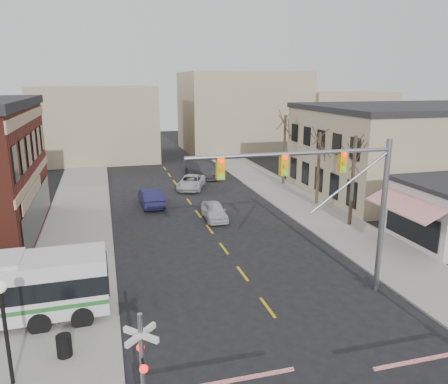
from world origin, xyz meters
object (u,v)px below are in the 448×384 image
Objects in this scene: street_lamp at (3,311)px; pedestrian_near at (54,304)px; pedestrian_far at (64,274)px; car_a at (214,211)px; traffic_signal_mast at (335,188)px; trash_bin at (64,346)px; car_d at (203,170)px; rr_crossing_west at (157,370)px; car_b at (151,197)px; car_c at (191,182)px.

pedestrian_near is (1.12, 3.88, -1.97)m from street_lamp.
car_a is at bearing 14.96° from pedestrian_far.
car_a is 2.20× the size of pedestrian_near.
traffic_signal_mast is at bearing 12.11° from street_lamp.
trash_bin is 0.15× the size of car_d.
car_a reaches higher than trash_bin.
trash_bin is at bearing -171.69° from traffic_signal_mast.
pedestrian_near is at bearing 102.29° from trash_bin.
traffic_signal_mast is 5.70× the size of pedestrian_far.
traffic_signal_mast reaches higher than rr_crossing_west.
rr_crossing_west is 6.32× the size of trash_bin.
street_lamp is (-4.86, 3.19, 1.05)m from rr_crossing_west.
traffic_signal_mast is at bearing -117.62° from pedestrian_near.
street_lamp reaches higher than pedestrian_near.
car_d is (7.06, 10.40, 0.04)m from car_b.
street_lamp reaches higher than car_d.
pedestrian_far is (0.20, 3.29, -0.03)m from pedestrian_near.
rr_crossing_west is 25.62m from car_b.
street_lamp is 35.81m from car_d.
car_c is 5.74m from car_d.
traffic_signal_mast reaches higher than pedestrian_near.
pedestrian_near is at bearing 176.47° from traffic_signal_mast.
car_c is at bearing -133.46° from car_b.
pedestrian_near is (-6.31, -18.39, 0.23)m from car_b.
pedestrian_far is at bearing -27.51° from pedestrian_near.
car_d is 28.71m from pedestrian_far.
rr_crossing_west is at bearing -99.35° from pedestrian_far.
car_c is (10.37, 26.25, 0.13)m from trash_bin.
traffic_signal_mast is 14.43m from pedestrian_far.
pedestrian_near is (-3.75, 7.07, -0.92)m from rr_crossing_west.
pedestrian_far is (-12.99, 4.11, -4.73)m from traffic_signal_mast.
pedestrian_far is at bearing 66.21° from car_b.
car_c is 2.70× the size of pedestrian_near.
pedestrian_far is (-6.12, -15.10, 0.20)m from car_b.
traffic_signal_mast is at bearing 33.52° from rr_crossing_west.
car_c is (12.07, 27.48, -2.32)m from street_lamp.
traffic_signal_mast is 2.55× the size of street_lamp.
pedestrian_far is (-10.75, -20.30, 0.32)m from car_c.
car_b is at bearing 109.70° from traffic_signal_mast.
rr_crossing_west is 5.91m from street_lamp.
traffic_signal_mast is at bearing 107.96° from car_b.
car_a is 2.27× the size of pedestrian_far.
rr_crossing_west reaches higher than pedestrian_near.
car_d is at bearing -49.01° from pedestrian_near.
trash_bin is at bearing 73.02° from car_b.
car_b is at bearing -43.04° from pedestrian_near.
rr_crossing_west reaches higher than car_c.
car_d is at bearing -125.91° from car_b.
traffic_signal_mast is 25.03m from car_c.
pedestrian_near is (-0.58, 2.66, 0.48)m from trash_bin.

